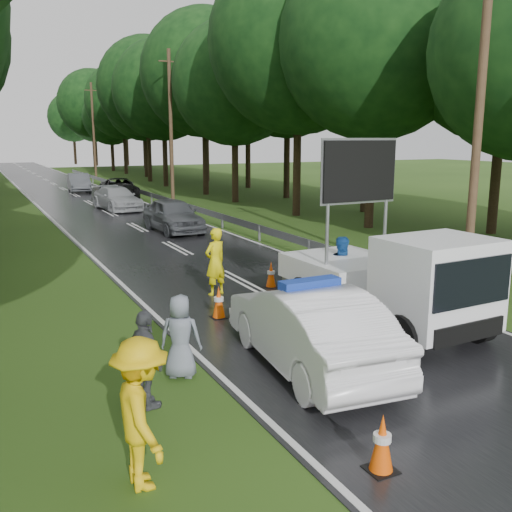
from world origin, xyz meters
TOP-DOWN VIEW (x-y plane):
  - ground at (0.00, 0.00)m, footprint 160.00×160.00m
  - road at (0.00, 30.00)m, footprint 7.00×140.00m
  - guardrail at (3.70, 29.67)m, footprint 0.12×60.06m
  - utility_pole_near at (5.20, 2.00)m, footprint 1.40×0.24m
  - utility_pole_mid at (5.20, 28.00)m, footprint 1.40×0.24m
  - utility_pole_far at (5.20, 54.00)m, footprint 1.40×0.24m
  - police_sedan at (-1.66, -0.59)m, footprint 2.20×4.98m
  - work_truck at (1.23, 0.45)m, footprint 2.57×5.45m
  - barrier at (-0.63, 1.00)m, footprint 2.81×0.69m
  - officer at (-1.25, 5.00)m, footprint 0.81×0.66m
  - civilian at (1.34, 2.54)m, footprint 0.94×0.75m
  - bystander_left at (-5.53, -2.87)m, footprint 0.74×1.27m
  - bystander_mid at (-4.89, -0.81)m, footprint 0.60×1.03m
  - bystander_right at (-3.98, 0.10)m, footprint 0.91×0.82m
  - queue_car_first at (1.23, 16.06)m, footprint 1.95×4.64m
  - queue_car_second at (0.80, 25.46)m, footprint 2.48×5.00m
  - queue_car_third at (2.36, 31.46)m, footprint 3.17×5.64m
  - queue_car_fourth at (0.80, 38.62)m, footprint 1.95×4.63m
  - cone_near_left at (-2.64, -4.00)m, footprint 0.39×0.39m
  - cone_center at (-1.00, 1.42)m, footprint 0.39×0.39m
  - cone_far at (0.51, 5.00)m, footprint 0.36×0.36m
  - cone_left_mid at (-2.00, 3.00)m, footprint 0.38×0.38m
  - cone_right at (2.40, 4.43)m, footprint 0.39×0.39m

SIDE VIEW (x-z plane):
  - ground at x=0.00m, z-range 0.00..0.00m
  - road at x=0.00m, z-range 0.00..0.02m
  - cone_far at x=0.51m, z-range -0.01..0.75m
  - cone_left_mid at x=-2.00m, z-range -0.01..0.80m
  - cone_center at x=-1.00m, z-range -0.01..0.81m
  - cone_near_left at x=-2.64m, z-range -0.01..0.81m
  - cone_right at x=2.40m, z-range -0.01..0.81m
  - guardrail at x=3.70m, z-range 0.20..0.90m
  - queue_car_second at x=0.80m, z-range 0.00..1.40m
  - queue_car_fourth at x=0.80m, z-range 0.00..1.49m
  - queue_car_third at x=2.36m, z-range 0.00..1.49m
  - bystander_right at x=-3.98m, z-range 0.00..1.56m
  - queue_car_first at x=1.23m, z-range 0.00..1.57m
  - police_sedan at x=-1.66m, z-range -0.08..1.67m
  - bystander_mid at x=-4.89m, z-range 0.00..1.65m
  - barrier at x=-0.63m, z-range 0.30..1.49m
  - civilian at x=1.34m, z-range 0.00..1.83m
  - officer at x=-1.25m, z-range 0.00..1.90m
  - bystander_left at x=-5.53m, z-range 0.00..1.96m
  - work_truck at x=1.23m, z-range -0.98..3.30m
  - utility_pole_near at x=5.20m, z-range 0.06..10.06m
  - utility_pole_mid at x=5.20m, z-range 0.06..10.06m
  - utility_pole_far at x=5.20m, z-range 0.06..10.06m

